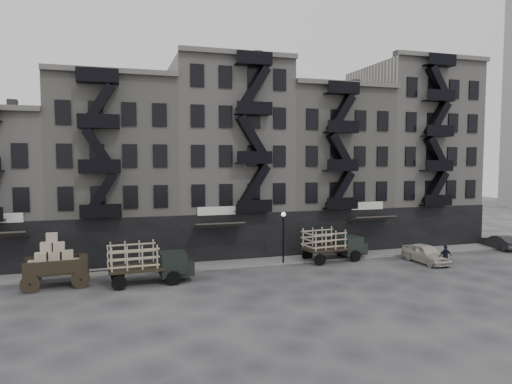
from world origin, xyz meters
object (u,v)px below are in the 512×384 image
object	(u,v)px
stake_truck_west	(148,260)
pedestrian_mid	(180,266)
policeman	(445,256)
car_far	(500,242)
stake_truck_east	(333,242)
wagon	(54,257)
car_east	(426,253)

from	to	relation	value
stake_truck_west	pedestrian_mid	world-z (taller)	stake_truck_west
pedestrian_mid	policeman	size ratio (longest dim) A/B	0.93
car_far	policeman	bearing A→B (deg)	31.25
stake_truck_west	stake_truck_east	distance (m)	15.58
wagon	policeman	xyz separation A→B (m)	(28.78, -3.19, -1.14)
car_far	car_east	bearing A→B (deg)	21.43
car_east	policeman	bearing A→B (deg)	-81.30
stake_truck_east	car_east	world-z (taller)	stake_truck_east
policeman	stake_truck_east	bearing A→B (deg)	-27.48
policeman	car_far	bearing A→B (deg)	-149.10
car_far	policeman	size ratio (longest dim) A/B	2.21
stake_truck_east	pedestrian_mid	world-z (taller)	stake_truck_east
stake_truck_east	pedestrian_mid	size ratio (longest dim) A/B	3.37
car_far	pedestrian_mid	bearing A→B (deg)	9.24
wagon	pedestrian_mid	size ratio (longest dim) A/B	2.61
wagon	stake_truck_west	world-z (taller)	wagon
wagon	pedestrian_mid	distance (m)	8.49
policeman	car_east	bearing A→B (deg)	-73.01
wagon	pedestrian_mid	bearing A→B (deg)	-5.69
stake_truck_west	policeman	bearing A→B (deg)	-8.11
car_east	car_far	size ratio (longest dim) A/B	1.14
stake_truck_east	car_east	xyz separation A→B (m)	(6.97, -2.92, -0.80)
car_far	pedestrian_mid	size ratio (longest dim) A/B	2.37
car_far	policeman	xyz separation A→B (m)	(-10.17, -4.78, 0.25)
car_east	policeman	xyz separation A→B (m)	(0.38, -1.88, 0.13)
car_east	wagon	bearing A→B (deg)	174.78
car_east	pedestrian_mid	distance (m)	20.03
stake_truck_east	policeman	bearing A→B (deg)	-39.73
wagon	stake_truck_east	world-z (taller)	wagon
wagon	policeman	size ratio (longest dim) A/B	2.43
stake_truck_east	car_far	size ratio (longest dim) A/B	1.42
stake_truck_east	pedestrian_mid	distance (m)	13.17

